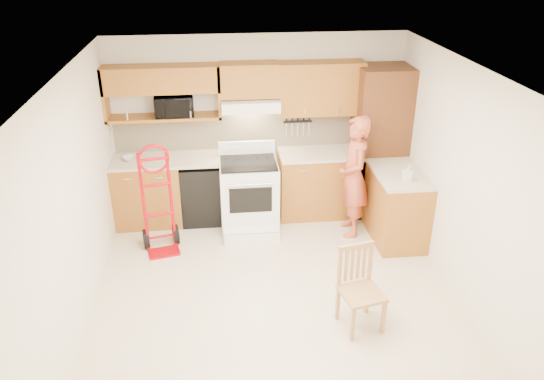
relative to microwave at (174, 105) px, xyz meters
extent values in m
cube|color=beige|center=(1.12, -2.08, -1.64)|extent=(4.00, 4.50, 0.02)
cube|color=white|center=(1.12, -2.08, 0.88)|extent=(4.00, 4.50, 0.02)
cube|color=white|center=(1.12, 0.17, -0.38)|extent=(4.00, 0.02, 2.50)
cube|color=white|center=(1.12, -4.34, -0.38)|extent=(4.00, 0.02, 2.50)
cube|color=white|center=(-0.89, -2.08, -0.38)|extent=(0.02, 4.50, 2.50)
cube|color=white|center=(3.13, -2.08, -0.38)|extent=(0.02, 4.50, 2.50)
cube|color=beige|center=(1.12, 0.15, -0.43)|extent=(3.92, 0.03, 0.55)
cube|color=#915D22|center=(-0.43, -0.14, -1.18)|extent=(0.90, 0.60, 0.90)
cube|color=black|center=(0.32, -0.14, -1.20)|extent=(0.60, 0.60, 0.85)
cube|color=#915D22|center=(1.95, -0.14, -1.18)|extent=(1.14, 0.60, 0.90)
cube|color=beige|center=(-0.13, -0.13, -0.71)|extent=(1.50, 0.63, 0.04)
cube|color=beige|center=(1.95, -0.13, -0.71)|extent=(1.14, 0.63, 0.04)
cube|color=#915D22|center=(2.82, -0.94, -1.18)|extent=(0.60, 1.00, 0.90)
cube|color=beige|center=(2.82, -0.94, -0.71)|extent=(0.63, 1.00, 0.04)
cube|color=#653412|center=(2.77, -0.14, -0.58)|extent=(0.70, 0.60, 2.10)
cube|color=#915D22|center=(-0.13, 0.00, 0.35)|extent=(1.50, 0.33, 0.34)
cube|color=#915D22|center=(-0.13, 0.00, -0.16)|extent=(1.50, 0.33, 0.04)
cube|color=#915D22|center=(1.00, 0.00, 0.31)|extent=(0.76, 0.33, 0.44)
cube|color=#915D22|center=(1.95, 0.00, 0.17)|extent=(1.14, 0.33, 0.70)
cube|color=white|center=(1.00, -0.06, 0.00)|extent=(0.76, 0.46, 0.14)
imported|color=black|center=(0.00, 0.00, 0.00)|extent=(0.53, 0.38, 0.28)
imported|color=#BC4F37|center=(2.28, -0.74, -0.81)|extent=(0.41, 0.61, 1.63)
imported|color=white|center=(2.82, -1.18, -0.59)|extent=(0.10, 0.10, 0.21)
imported|color=white|center=(-0.62, -0.14, -0.66)|extent=(0.25, 0.25, 0.05)
camera|label=1|loc=(0.54, -6.81, 2.03)|focal=34.96mm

